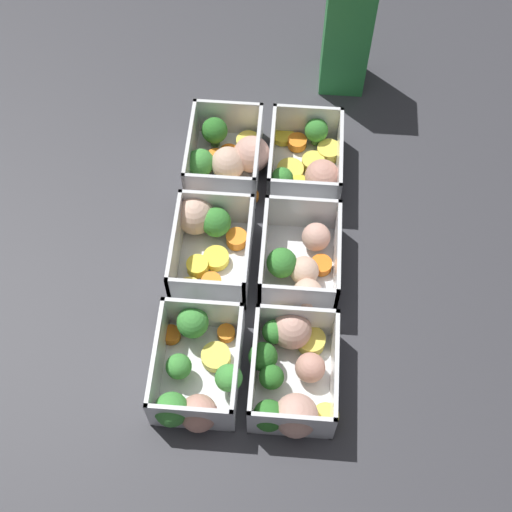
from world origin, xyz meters
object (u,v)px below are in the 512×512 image
(container_far_left, at_px, (308,164))
(container_far_right, at_px, (291,373))
(container_near_left, at_px, (229,157))
(container_near_center, at_px, (208,239))
(container_near_right, at_px, (196,373))
(juice_carton, at_px, (347,32))
(container_far_center, at_px, (300,264))

(container_far_left, height_order, container_far_right, same)
(container_near_left, xyz_separation_m, container_near_center, (0.14, -0.01, -0.00))
(container_near_left, distance_m, container_near_center, 0.14)
(container_near_right, bearing_deg, container_far_right, 94.59)
(container_near_center, xyz_separation_m, container_far_right, (0.18, 0.12, 0.00))
(container_far_left, relative_size, container_far_right, 0.86)
(juice_carton, bearing_deg, container_far_center, -7.72)
(container_far_right, distance_m, juice_carton, 0.51)
(container_near_center, height_order, container_near_right, same)
(container_near_center, height_order, container_far_left, same)
(container_far_left, relative_size, juice_carton, 0.73)
(container_far_left, xyz_separation_m, juice_carton, (-0.19, 0.04, 0.07))
(container_near_left, distance_m, container_near_right, 0.32)
(juice_carton, bearing_deg, container_near_left, -40.13)
(container_near_right, bearing_deg, container_far_center, 143.96)
(container_near_center, height_order, container_far_right, same)
(container_far_left, bearing_deg, container_near_right, -20.24)
(container_near_right, distance_m, container_far_right, 0.11)
(container_near_left, height_order, juice_carton, juice_carton)
(container_near_right, height_order, container_far_center, same)
(container_near_left, bearing_deg, container_near_center, -6.10)
(container_far_left, distance_m, juice_carton, 0.20)
(container_far_center, bearing_deg, container_far_right, -1.85)
(container_near_left, xyz_separation_m, container_far_center, (0.16, 0.11, -0.00))
(container_far_right, bearing_deg, container_near_center, -146.49)
(juice_carton, bearing_deg, container_near_right, -17.77)
(container_near_left, xyz_separation_m, container_far_left, (0.00, 0.11, -0.00))
(container_near_center, height_order, juice_carton, juice_carton)
(container_near_center, relative_size, juice_carton, 0.76)
(container_far_center, bearing_deg, container_near_left, -146.76)
(container_far_center, xyz_separation_m, juice_carton, (-0.35, 0.05, 0.07))
(container_near_left, height_order, container_far_center, same)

